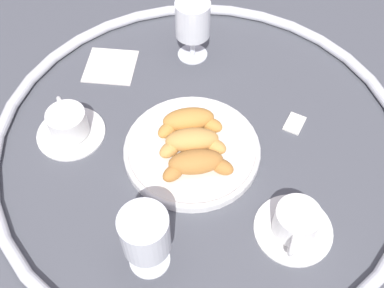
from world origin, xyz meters
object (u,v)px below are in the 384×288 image
at_px(coffee_cup_near, 68,125).
at_px(juice_glass_left, 145,235).
at_px(pastry_plate, 192,150).
at_px(croissant_extra, 196,164).
at_px(croissant_large, 189,121).
at_px(folded_napkin, 111,66).
at_px(sugar_packet, 295,123).
at_px(juice_glass_right, 193,21).
at_px(coffee_cup_far, 295,224).
at_px(croissant_small, 192,142).

xyz_separation_m(coffee_cup_near, juice_glass_left, (-0.06, 0.31, 0.07)).
xyz_separation_m(pastry_plate, croissant_extra, (0.01, 0.05, 0.03)).
height_order(croissant_large, folded_napkin, croissant_large).
xyz_separation_m(juice_glass_left, sugar_packet, (-0.37, -0.16, -0.09)).
distance_m(juice_glass_left, sugar_packet, 0.41).
xyz_separation_m(croissant_large, juice_glass_left, (0.16, 0.22, 0.05)).
bearing_deg(juice_glass_left, juice_glass_right, -120.61).
bearing_deg(pastry_plate, coffee_cup_far, 114.20).
distance_m(croissant_large, juice_glass_right, 0.24).
height_order(pastry_plate, croissant_extra, croissant_extra).
relative_size(coffee_cup_far, juice_glass_left, 0.97).
height_order(coffee_cup_near, sugar_packet, coffee_cup_near).
height_order(coffee_cup_near, juice_glass_right, juice_glass_right).
height_order(croissant_extra, sugar_packet, croissant_extra).
height_order(croissant_small, coffee_cup_far, croissant_small).
distance_m(juice_glass_left, folded_napkin, 0.48).
bearing_deg(folded_napkin, pastry_plate, 104.98).
distance_m(pastry_plate, croissant_large, 0.06).
bearing_deg(croissant_large, sugar_packet, 164.61).
height_order(croissant_extra, folded_napkin, croissant_extra).
bearing_deg(coffee_cup_far, juice_glass_right, -91.17).
relative_size(juice_glass_left, sugar_packet, 2.80).
bearing_deg(coffee_cup_far, pastry_plate, -65.80).
xyz_separation_m(pastry_plate, juice_glass_left, (0.15, 0.17, 0.08)).
bearing_deg(coffee_cup_far, croissant_large, -71.89).
relative_size(pastry_plate, juice_glass_left, 1.87).
bearing_deg(croissant_small, juice_glass_left, 49.35).
relative_size(coffee_cup_near, juice_glass_left, 0.97).
distance_m(coffee_cup_far, folded_napkin, 0.54).
height_order(croissant_large, croissant_extra, same).
distance_m(croissant_extra, coffee_cup_near, 0.27).
bearing_deg(pastry_plate, croissant_extra, 75.35).
bearing_deg(croissant_extra, juice_glass_right, -111.42).
relative_size(pastry_plate, coffee_cup_near, 1.93).
distance_m(croissant_large, folded_napkin, 0.26).
xyz_separation_m(croissant_large, coffee_cup_near, (0.22, -0.09, -0.02)).
height_order(coffee_cup_far, folded_napkin, coffee_cup_far).
bearing_deg(juice_glass_right, pastry_plate, 67.30).
xyz_separation_m(pastry_plate, croissant_large, (-0.01, -0.05, 0.03)).
xyz_separation_m(croissant_large, sugar_packet, (-0.21, 0.06, -0.04)).
height_order(croissant_extra, juice_glass_left, juice_glass_left).
bearing_deg(pastry_plate, folded_napkin, -75.02).
distance_m(croissant_large, coffee_cup_far, 0.28).
xyz_separation_m(coffee_cup_near, sugar_packet, (-0.43, 0.15, -0.02)).
relative_size(coffee_cup_far, sugar_packet, 2.72).
height_order(juice_glass_left, sugar_packet, juice_glass_left).
distance_m(juice_glass_left, juice_glass_right, 0.50).
distance_m(sugar_packet, folded_napkin, 0.43).
height_order(coffee_cup_near, folded_napkin, coffee_cup_near).
bearing_deg(pastry_plate, croissant_large, -104.71).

